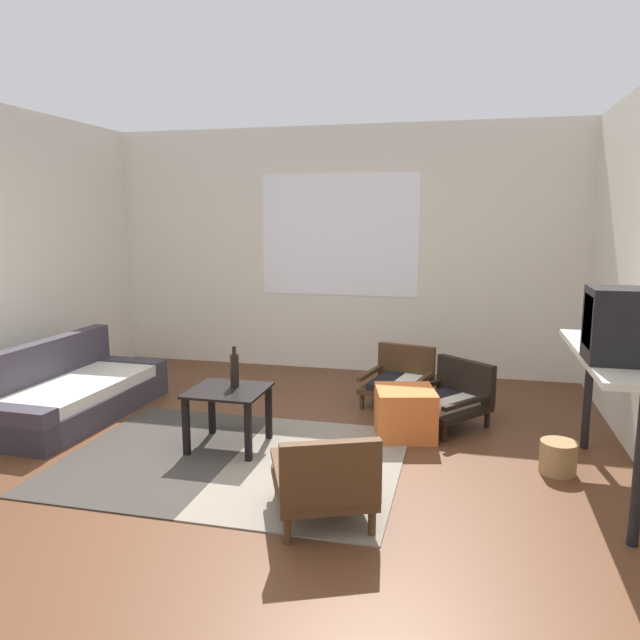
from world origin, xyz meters
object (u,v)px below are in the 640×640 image
object	(u,v)px
coffee_table	(228,402)
armchair_by_window	(399,378)
wicker_basket	(558,457)
crt_television	(629,326)
armchair_corner	(449,397)
glass_bottle	(234,369)
couch	(70,394)
console_shelf	(614,369)
clay_vase	(604,324)
armchair_striped_foreground	(324,480)
ottoman_orange	(405,413)

from	to	relation	value
coffee_table	armchair_by_window	size ratio (longest dim) A/B	0.79
wicker_basket	crt_television	bearing A→B (deg)	-59.69
armchair_corner	crt_television	xyz separation A→B (m)	(1.01, -1.26, 0.88)
crt_television	glass_bottle	world-z (taller)	crt_television
couch	coffee_table	size ratio (longest dim) A/B	3.18
console_shelf	crt_television	distance (m)	0.42
armchair_by_window	wicker_basket	xyz separation A→B (m)	(1.23, -1.33, -0.12)
clay_vase	wicker_basket	bearing A→B (deg)	-144.30
console_shelf	glass_bottle	world-z (taller)	console_shelf
coffee_table	clay_vase	world-z (taller)	clay_vase
clay_vase	console_shelf	bearing A→B (deg)	-90.00
armchair_corner	wicker_basket	world-z (taller)	armchair_corner
couch	armchair_striped_foreground	xyz separation A→B (m)	(2.58, -1.27, 0.05)
wicker_basket	armchair_striped_foreground	bearing A→B (deg)	-143.56
ottoman_orange	glass_bottle	distance (m)	1.39
armchair_by_window	crt_television	size ratio (longest dim) A/B	1.58
coffee_table	clay_vase	bearing A→B (deg)	6.19
clay_vase	glass_bottle	bearing A→B (deg)	-175.83
ottoman_orange	console_shelf	size ratio (longest dim) A/B	0.29
coffee_table	armchair_corner	size ratio (longest dim) A/B	0.66
couch	crt_television	size ratio (longest dim) A/B	3.93
armchair_corner	clay_vase	world-z (taller)	clay_vase
coffee_table	console_shelf	bearing A→B (deg)	-1.78
crt_television	clay_vase	size ratio (longest dim) A/B	1.33
armchair_striped_foreground	armchair_corner	distance (m)	1.96
coffee_table	crt_television	world-z (taller)	crt_television
glass_bottle	armchair_striped_foreground	bearing A→B (deg)	-47.51
armchair_corner	crt_television	bearing A→B (deg)	-51.26
armchair_striped_foreground	armchair_corner	xyz separation A→B (m)	(0.64, 1.85, -0.02)
armchair_striped_foreground	armchair_corner	size ratio (longest dim) A/B	0.94
glass_bottle	clay_vase	bearing A→B (deg)	4.17
armchair_striped_foreground	crt_television	distance (m)	1.95
armchair_striped_foreground	couch	bearing A→B (deg)	153.68
armchair_corner	wicker_basket	bearing A→B (deg)	-47.42
couch	crt_television	distance (m)	4.38
coffee_table	couch	bearing A→B (deg)	168.11
couch	armchair_striped_foreground	bearing A→B (deg)	-26.32
coffee_table	clay_vase	distance (m)	2.71
armchair_corner	console_shelf	bearing A→B (deg)	-44.52
clay_vase	wicker_basket	world-z (taller)	clay_vase
coffee_table	console_shelf	world-z (taller)	console_shelf
wicker_basket	ottoman_orange	bearing A→B (deg)	157.73
couch	armchair_corner	distance (m)	3.27
armchair_corner	ottoman_orange	xyz separation A→B (m)	(-0.33, -0.38, -0.04)
armchair_corner	ottoman_orange	world-z (taller)	armchair_corner
crt_television	wicker_basket	xyz separation A→B (m)	(-0.26, 0.44, -1.00)
coffee_table	glass_bottle	world-z (taller)	glass_bottle
armchair_corner	glass_bottle	distance (m)	1.82
wicker_basket	armchair_corner	bearing A→B (deg)	132.58
ottoman_orange	clay_vase	size ratio (longest dim) A/B	1.33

